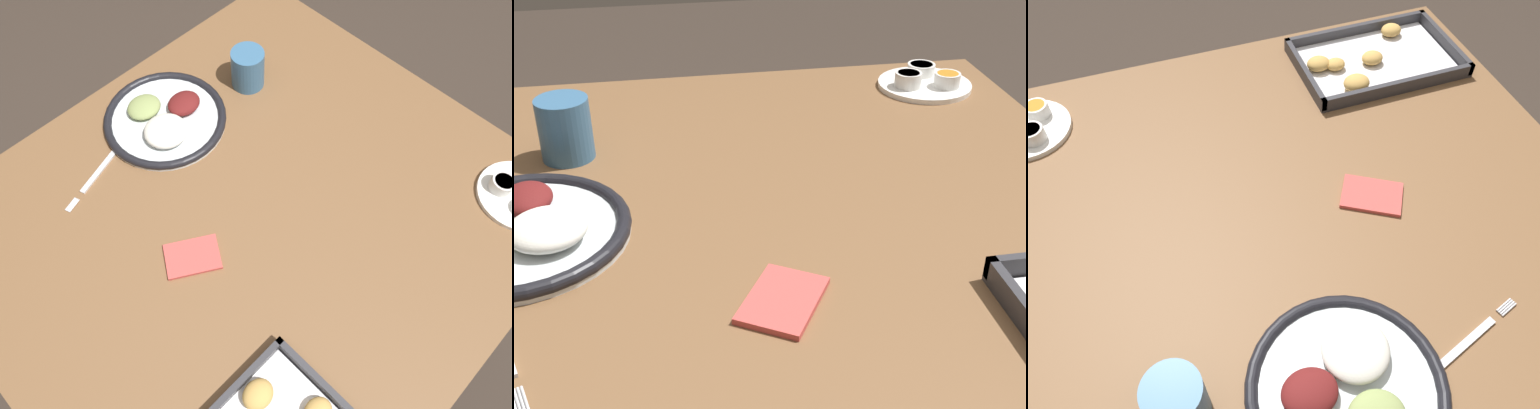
% 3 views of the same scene
% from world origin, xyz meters
% --- Properties ---
extents(ground_plane, '(8.00, 8.00, 0.00)m').
position_xyz_m(ground_plane, '(0.00, 0.00, 0.00)').
color(ground_plane, '#382D26').
extents(dining_table, '(1.16, 1.05, 0.77)m').
position_xyz_m(dining_table, '(0.00, 0.00, 0.67)').
color(dining_table, brown).
rests_on(dining_table, ground_plane).
extents(dinner_plate, '(0.29, 0.29, 0.05)m').
position_xyz_m(dinner_plate, '(-0.03, -0.33, 0.79)').
color(dinner_plate, silver).
rests_on(dinner_plate, dining_table).
extents(fork, '(0.21, 0.08, 0.00)m').
position_xyz_m(fork, '(0.17, -0.32, 0.78)').
color(fork, silver).
rests_on(fork, dining_table).
extents(drinking_cup, '(0.08, 0.08, 0.10)m').
position_xyz_m(drinking_cup, '(-0.26, -0.28, 0.82)').
color(drinking_cup, '#38668E').
rests_on(drinking_cup, dining_table).
extents(napkin, '(0.14, 0.12, 0.01)m').
position_xyz_m(napkin, '(0.16, -0.02, 0.78)').
color(napkin, '#CC4C47').
rests_on(napkin, dining_table).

